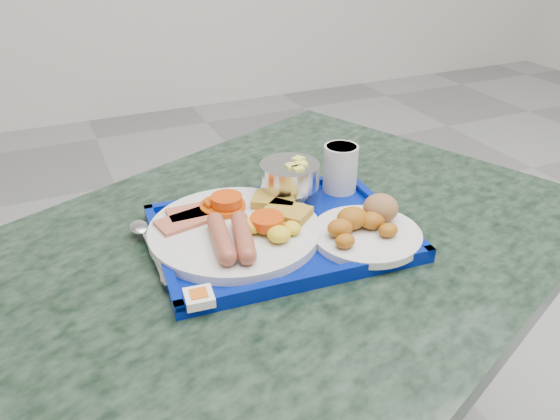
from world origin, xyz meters
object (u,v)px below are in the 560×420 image
at_px(juice_cup, 340,167).
at_px(main_plate, 240,226).
at_px(tray, 280,234).
at_px(bread_plate, 367,226).
at_px(fruit_bowl, 290,176).
at_px(table, 263,336).

bearing_deg(juice_cup, main_plate, -161.99).
bearing_deg(main_plate, tray, -16.35).
distance_m(bread_plate, fruit_bowl, 0.18).
bearing_deg(bread_plate, table, 162.58).
relative_size(main_plate, juice_cup, 3.17).
bearing_deg(table, fruit_bowl, 47.48).
xyz_separation_m(tray, main_plate, (-0.06, 0.02, 0.02)).
bearing_deg(fruit_bowl, juice_cup, -1.08).
distance_m(fruit_bowl, juice_cup, 0.10).
xyz_separation_m(tray, bread_plate, (0.12, -0.07, 0.02)).
bearing_deg(tray, table, -156.14).
height_order(table, fruit_bowl, fruit_bowl).
height_order(table, main_plate, main_plate).
bearing_deg(juice_cup, table, -151.67).
relative_size(main_plate, fruit_bowl, 2.63).
bearing_deg(table, main_plate, 120.64).
height_order(bread_plate, fruit_bowl, fruit_bowl).
distance_m(main_plate, fruit_bowl, 0.15).
distance_m(table, bread_plate, 0.27).
height_order(table, juice_cup, juice_cup).
relative_size(bread_plate, juice_cup, 2.01).
distance_m(bread_plate, juice_cup, 0.17).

